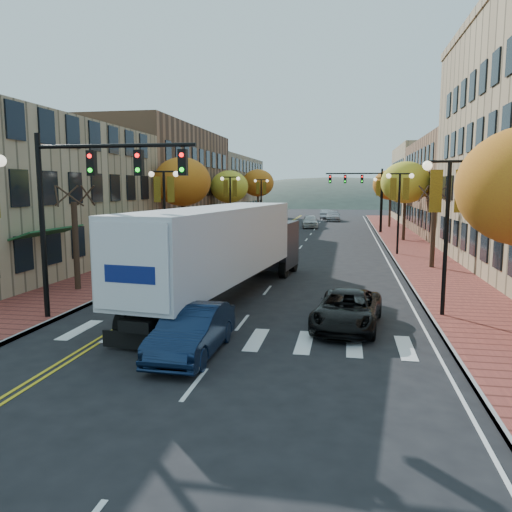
% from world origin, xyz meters
% --- Properties ---
extents(ground, '(200.00, 200.00, 0.00)m').
position_xyz_m(ground, '(0.00, 0.00, 0.00)').
color(ground, black).
rests_on(ground, ground).
extents(sidewalk_left, '(4.00, 85.00, 0.15)m').
position_xyz_m(sidewalk_left, '(-9.00, 32.50, 0.07)').
color(sidewalk_left, brown).
rests_on(sidewalk_left, ground).
extents(sidewalk_right, '(4.00, 85.00, 0.15)m').
position_xyz_m(sidewalk_right, '(9.00, 32.50, 0.07)').
color(sidewalk_right, brown).
rests_on(sidewalk_right, ground).
extents(building_left_mid, '(12.00, 24.00, 11.00)m').
position_xyz_m(building_left_mid, '(-17.00, 36.00, 5.50)').
color(building_left_mid, brown).
rests_on(building_left_mid, ground).
extents(building_left_far, '(12.00, 26.00, 9.50)m').
position_xyz_m(building_left_far, '(-17.00, 61.00, 4.75)').
color(building_left_far, '#9E8966').
rests_on(building_left_far, ground).
extents(building_right_mid, '(15.00, 24.00, 10.00)m').
position_xyz_m(building_right_mid, '(18.50, 42.00, 5.00)').
color(building_right_mid, brown).
rests_on(building_right_mid, ground).
extents(building_right_far, '(15.00, 20.00, 11.00)m').
position_xyz_m(building_right_far, '(18.50, 64.00, 5.50)').
color(building_right_far, '#9E8966').
rests_on(building_right_far, ground).
extents(tree_left_a, '(0.28, 0.28, 4.20)m').
position_xyz_m(tree_left_a, '(-9.00, 8.00, 2.25)').
color(tree_left_a, '#382619').
rests_on(tree_left_a, sidewalk_left).
extents(tree_left_b, '(4.48, 4.48, 7.21)m').
position_xyz_m(tree_left_b, '(-9.00, 24.00, 5.45)').
color(tree_left_b, '#382619').
rests_on(tree_left_b, sidewalk_left).
extents(tree_left_c, '(4.16, 4.16, 6.69)m').
position_xyz_m(tree_left_c, '(-9.00, 40.00, 5.05)').
color(tree_left_c, '#382619').
rests_on(tree_left_c, sidewalk_left).
extents(tree_left_d, '(4.61, 4.61, 7.42)m').
position_xyz_m(tree_left_d, '(-9.00, 58.00, 5.60)').
color(tree_left_d, '#382619').
rests_on(tree_left_d, sidewalk_left).
extents(tree_right_b, '(0.28, 0.28, 4.20)m').
position_xyz_m(tree_right_b, '(9.00, 18.00, 2.25)').
color(tree_right_b, '#382619').
rests_on(tree_right_b, sidewalk_right).
extents(tree_right_c, '(4.48, 4.48, 7.21)m').
position_xyz_m(tree_right_c, '(9.00, 34.00, 5.45)').
color(tree_right_c, '#382619').
rests_on(tree_right_c, sidewalk_right).
extents(tree_right_d, '(4.35, 4.35, 7.00)m').
position_xyz_m(tree_right_d, '(9.00, 50.00, 5.29)').
color(tree_right_d, '#382619').
rests_on(tree_right_d, sidewalk_right).
extents(lamp_left_b, '(1.96, 0.36, 6.05)m').
position_xyz_m(lamp_left_b, '(-7.50, 16.00, 4.29)').
color(lamp_left_b, black).
rests_on(lamp_left_b, ground).
extents(lamp_left_c, '(1.96, 0.36, 6.05)m').
position_xyz_m(lamp_left_c, '(-7.50, 34.00, 4.29)').
color(lamp_left_c, black).
rests_on(lamp_left_c, ground).
extents(lamp_left_d, '(1.96, 0.36, 6.05)m').
position_xyz_m(lamp_left_d, '(-7.50, 52.00, 4.29)').
color(lamp_left_d, black).
rests_on(lamp_left_d, ground).
extents(lamp_right_a, '(1.96, 0.36, 6.05)m').
position_xyz_m(lamp_right_a, '(7.50, 6.00, 4.29)').
color(lamp_right_a, black).
rests_on(lamp_right_a, ground).
extents(lamp_right_b, '(1.96, 0.36, 6.05)m').
position_xyz_m(lamp_right_b, '(7.50, 24.00, 4.29)').
color(lamp_right_b, black).
rests_on(lamp_right_b, ground).
extents(lamp_right_c, '(1.96, 0.36, 6.05)m').
position_xyz_m(lamp_right_c, '(7.50, 42.00, 4.29)').
color(lamp_right_c, black).
rests_on(lamp_right_c, ground).
extents(traffic_mast_near, '(6.10, 0.35, 7.00)m').
position_xyz_m(traffic_mast_near, '(-5.48, 3.00, 4.92)').
color(traffic_mast_near, black).
rests_on(traffic_mast_near, ground).
extents(traffic_mast_far, '(6.10, 0.34, 7.00)m').
position_xyz_m(traffic_mast_far, '(5.48, 42.00, 4.92)').
color(traffic_mast_far, black).
rests_on(traffic_mast_far, ground).
extents(semi_truck, '(4.73, 17.01, 4.20)m').
position_xyz_m(semi_truck, '(-1.43, 7.83, 2.46)').
color(semi_truck, black).
rests_on(semi_truck, ground).
extents(navy_sedan, '(1.66, 4.56, 1.49)m').
position_xyz_m(navy_sedan, '(-0.75, 0.20, 0.75)').
color(navy_sedan, black).
rests_on(navy_sedan, ground).
extents(black_suv, '(2.76, 5.01, 1.33)m').
position_xyz_m(black_suv, '(3.87, 4.03, 0.66)').
color(black_suv, black).
rests_on(black_suv, ground).
extents(car_far_white, '(2.39, 4.93, 1.62)m').
position_xyz_m(car_far_white, '(-0.71, 48.52, 0.81)').
color(car_far_white, silver).
rests_on(car_far_white, ground).
extents(car_far_silver, '(2.28, 5.24, 1.50)m').
position_xyz_m(car_far_silver, '(1.76, 61.46, 0.75)').
color(car_far_silver, '#9D9EA5').
rests_on(car_far_silver, ground).
extents(car_far_oncoming, '(1.73, 4.48, 1.45)m').
position_xyz_m(car_far_oncoming, '(0.50, 66.69, 0.73)').
color(car_far_oncoming, '#B3B4BC').
rests_on(car_far_oncoming, ground).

